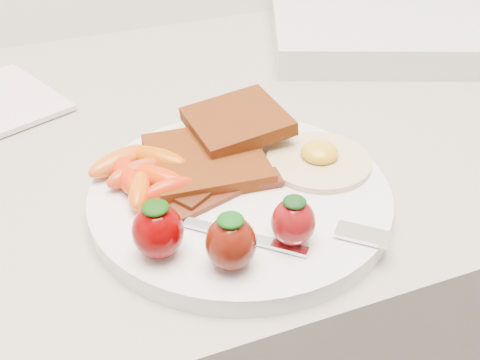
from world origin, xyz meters
name	(u,v)px	position (x,y,z in m)	size (l,w,h in m)	color
plate	(240,197)	(0.02, 1.55, 0.91)	(0.27, 0.27, 0.02)	white
toast_lower	(206,160)	(0.00, 1.59, 0.93)	(0.10, 0.10, 0.01)	black
toast_upper	(237,121)	(0.04, 1.63, 0.94)	(0.09, 0.09, 0.01)	#311605
fried_egg	(319,159)	(0.10, 1.56, 0.92)	(0.11, 0.11, 0.02)	silver
bacon_strips	(220,186)	(0.00, 1.55, 0.92)	(0.11, 0.08, 0.01)	black
baby_carrots	(141,173)	(-0.06, 1.59, 0.93)	(0.10, 0.10, 0.02)	red
strawberries	(220,232)	(-0.03, 1.47, 0.94)	(0.14, 0.07, 0.05)	#670000
fork	(299,236)	(0.04, 1.47, 0.92)	(0.15, 0.09, 0.00)	silver
notepad	(2,99)	(-0.17, 1.83, 0.91)	(0.11, 0.15, 0.01)	silver
appliance	(390,27)	(0.35, 1.83, 0.92)	(0.33, 0.26, 0.04)	silver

